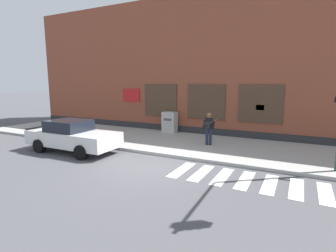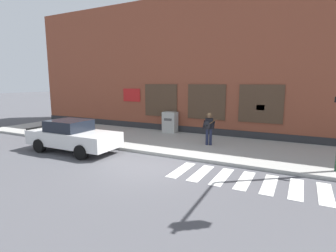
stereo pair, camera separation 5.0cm
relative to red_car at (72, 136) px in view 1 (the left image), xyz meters
The scene contains 7 objects.
ground_plane 4.64m from the red_car, ahead, with size 160.00×160.00×0.00m, color #4C4C51.
sidewalk 5.97m from the red_car, 39.76° to the left, with size 28.00×5.22×0.14m.
building_backdrop 10.20m from the red_car, 61.51° to the left, with size 28.00×4.06×8.64m.
crosswalk 8.29m from the red_car, ahead, with size 5.20×1.90×0.01m.
red_car is the anchor object (origin of this frame).
busker 6.77m from the red_car, 33.41° to the left, with size 0.76×0.61×1.65m.
utility_box 6.38m from the red_car, 68.96° to the left, with size 0.89×0.64×1.33m.
Camera 1 is at (5.23, -8.61, 3.32)m, focal length 28.00 mm.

